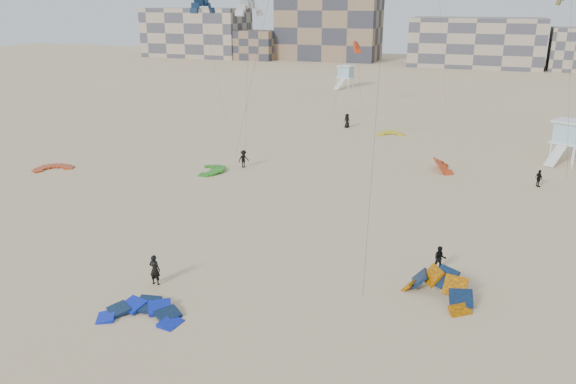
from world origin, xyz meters
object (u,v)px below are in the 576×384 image
(kite_ground_orange, at_px, (437,299))
(kitesurfer_main, at_px, (155,270))
(kite_ground_blue, at_px, (142,317))
(lifeguard_tower_near, at_px, (568,141))

(kite_ground_orange, distance_m, kitesurfer_main, 16.21)
(kite_ground_orange, height_order, kitesurfer_main, kite_ground_orange)
(kite_ground_blue, bearing_deg, kite_ground_orange, 16.30)
(kitesurfer_main, height_order, lifeguard_tower_near, lifeguard_tower_near)
(kite_ground_blue, bearing_deg, lifeguard_tower_near, 49.62)
(kite_ground_orange, distance_m, lifeguard_tower_near, 35.69)
(kite_ground_blue, distance_m, kitesurfer_main, 3.71)
(kite_ground_orange, relative_size, lifeguard_tower_near, 0.68)
(kitesurfer_main, bearing_deg, lifeguard_tower_near, -124.88)
(kite_ground_blue, height_order, lifeguard_tower_near, lifeguard_tower_near)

